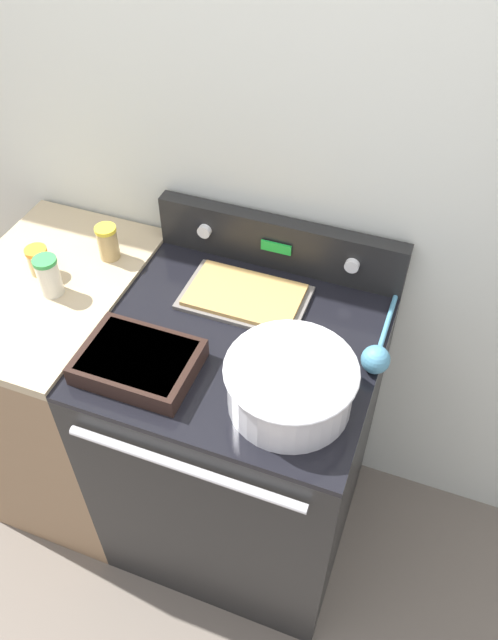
{
  "coord_description": "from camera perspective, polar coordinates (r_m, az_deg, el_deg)",
  "views": [
    {
      "loc": [
        0.42,
        -0.69,
        2.15
      ],
      "look_at": [
        0.02,
        0.36,
        1.01
      ],
      "focal_mm": 35.0,
      "sensor_mm": 36.0,
      "label": 1
    }
  ],
  "objects": [
    {
      "name": "casserole_dish",
      "position": [
        1.57,
        -10.1,
        -3.7
      ],
      "size": [
        0.29,
        0.22,
        0.05
      ],
      "color": "black",
      "rests_on": "stove_range"
    },
    {
      "name": "spice_jar_orange_cap",
      "position": [
        1.89,
        -18.68,
        5.18
      ],
      "size": [
        0.06,
        0.06,
        0.08
      ],
      "color": "tan",
      "rests_on": "side_counter"
    },
    {
      "name": "ladle",
      "position": [
        1.59,
        11.61,
        -3.2
      ],
      "size": [
        0.07,
        0.32,
        0.07
      ],
      "color": "teal",
      "rests_on": "stove_range"
    },
    {
      "name": "stove_range",
      "position": [
        2.02,
        -0.72,
        -10.96
      ],
      "size": [
        0.74,
        0.72,
        0.95
      ],
      "color": "black",
      "rests_on": "ground_plane"
    },
    {
      "name": "ground_plane",
      "position": [
        2.3,
        -4.01,
        -24.37
      ],
      "size": [
        12.0,
        12.0,
        0.0
      ],
      "primitive_type": "plane",
      "color": "#6B6056"
    },
    {
      "name": "baking_tray",
      "position": [
        1.74,
        -0.38,
        2.17
      ],
      "size": [
        0.35,
        0.21,
        0.02
      ],
      "color": "slate",
      "rests_on": "stove_range"
    },
    {
      "name": "side_counter",
      "position": [
        2.22,
        -15.55,
        -5.91
      ],
      "size": [
        0.47,
        0.69,
        0.96
      ],
      "color": "#896B4C",
      "rests_on": "ground_plane"
    },
    {
      "name": "spice_jar_yellow_cap",
      "position": [
        1.88,
        -12.79,
        6.95
      ],
      "size": [
        0.06,
        0.06,
        0.11
      ],
      "color": "tan",
      "rests_on": "side_counter"
    },
    {
      "name": "spice_jar_green_cap",
      "position": [
        1.8,
        -17.83,
        3.86
      ],
      "size": [
        0.07,
        0.07,
        0.12
      ],
      "color": "beige",
      "rests_on": "side_counter"
    },
    {
      "name": "mixing_bowl",
      "position": [
        1.45,
        3.8,
        -5.77
      ],
      "size": [
        0.31,
        0.31,
        0.13
      ],
      "color": "silver",
      "rests_on": "stove_range"
    },
    {
      "name": "kitchen_wall",
      "position": [
        1.73,
        3.72,
        13.87
      ],
      "size": [
        8.0,
        0.05,
        2.5
      ],
      "color": "silver",
      "rests_on": "ground_plane"
    },
    {
      "name": "control_panel",
      "position": [
        1.81,
        2.8,
        7.02
      ],
      "size": [
        0.74,
        0.07,
        0.16
      ],
      "color": "black",
      "rests_on": "stove_range"
    }
  ]
}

